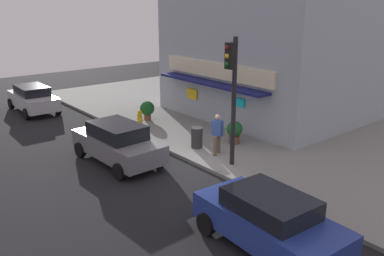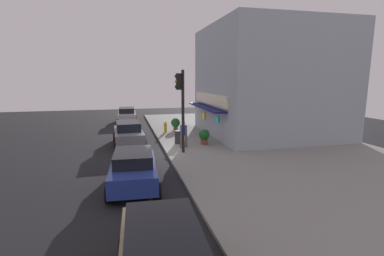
{
  "view_description": "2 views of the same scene",
  "coord_description": "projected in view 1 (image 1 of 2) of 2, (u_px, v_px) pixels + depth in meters",
  "views": [
    {
      "loc": [
        11.79,
        -9.67,
        6.29
      ],
      "look_at": [
        -0.52,
        0.38,
        1.35
      ],
      "focal_mm": 38.06,
      "sensor_mm": 36.0,
      "label": 1
    },
    {
      "loc": [
        17.69,
        -2.44,
        4.67
      ],
      "look_at": [
        0.29,
        1.78,
        1.46
      ],
      "focal_mm": 26.59,
      "sensor_mm": 36.0,
      "label": 2
    }
  ],
  "objects": [
    {
      "name": "traffic_light",
      "position": [
        232.0,
        85.0,
        15.1
      ],
      "size": [
        0.32,
        0.58,
        4.95
      ],
      "color": "black",
      "rests_on": "sidewalk"
    },
    {
      "name": "parked_car_silver",
      "position": [
        33.0,
        98.0,
        24.12
      ],
      "size": [
        4.38,
        2.06,
        1.56
      ],
      "color": "#B7B7BC",
      "rests_on": "ground_plane"
    },
    {
      "name": "pedestrian",
      "position": [
        217.0,
        133.0,
        16.88
      ],
      "size": [
        0.55,
        0.57,
        1.73
      ],
      "color": "brown",
      "rests_on": "sidewalk"
    },
    {
      "name": "fire_hydrant",
      "position": [
        140.0,
        119.0,
        20.75
      ],
      "size": [
        0.48,
        0.24,
        0.9
      ],
      "color": "gold",
      "rests_on": "sidewalk"
    },
    {
      "name": "sidewalk",
      "position": [
        299.0,
        130.0,
        20.58
      ],
      "size": [
        33.98,
        13.84,
        0.14
      ],
      "primitive_type": "cube",
      "color": "gray",
      "rests_on": "ground_plane"
    },
    {
      "name": "potted_plant_by_doorway",
      "position": [
        147.0,
        109.0,
        21.94
      ],
      "size": [
        0.78,
        0.78,
        1.04
      ],
      "color": "brown",
      "rests_on": "sidewalk"
    },
    {
      "name": "parked_car_blue",
      "position": [
        269.0,
        220.0,
        10.66
      ],
      "size": [
        4.3,
        2.28,
        1.56
      ],
      "color": "navy",
      "rests_on": "ground_plane"
    },
    {
      "name": "potted_plant_by_window",
      "position": [
        234.0,
        131.0,
        18.3
      ],
      "size": [
        0.72,
        0.72,
        1.04
      ],
      "color": "brown",
      "rests_on": "sidewalk"
    },
    {
      "name": "corner_building",
      "position": [
        279.0,
        38.0,
        22.85
      ],
      "size": [
        10.06,
        10.29,
        8.44
      ],
      "color": "#9EA8B2",
      "rests_on": "sidewalk"
    },
    {
      "name": "parked_car_grey",
      "position": [
        118.0,
        142.0,
        16.47
      ],
      "size": [
        4.47,
        2.22,
        1.64
      ],
      "color": "slate",
      "rests_on": "ground_plane"
    },
    {
      "name": "trash_can",
      "position": [
        197.0,
        138.0,
        17.81
      ],
      "size": [
        0.5,
        0.5,
        0.91
      ],
      "primitive_type": "cylinder",
      "color": "#2D2D2D",
      "rests_on": "sidewalk"
    },
    {
      "name": "ground_plane",
      "position": [
        193.0,
        165.0,
        16.42
      ],
      "size": [
        50.97,
        50.97,
        0.0
      ],
      "primitive_type": "plane",
      "color": "black"
    }
  ]
}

